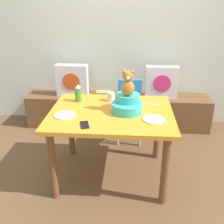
{
  "coord_description": "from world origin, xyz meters",
  "views": [
    {
      "loc": [
        0.18,
        -2.35,
        1.76
      ],
      "look_at": [
        0.0,
        0.1,
        0.69
      ],
      "focal_mm": 42.63,
      "sensor_mm": 36.0,
      "label": 1
    }
  ],
  "objects_px": {
    "dining_table": "(111,121)",
    "highchair": "(130,103)",
    "book_stack": "(103,93)",
    "coffee_mug": "(111,97)",
    "ketchup_bottle": "(78,93)",
    "cell_phone": "(85,125)",
    "infant_seat_teal": "(127,104)",
    "dinner_plate_near": "(154,119)",
    "teddy_bear": "(128,84)",
    "pillow_floral_left": "(72,80)",
    "dinner_plate_far": "(65,115)",
    "pillow_floral_right": "(161,82)"
  },
  "relations": [
    {
      "from": "pillow_floral_left",
      "to": "highchair",
      "type": "distance_m",
      "value": 0.93
    },
    {
      "from": "dining_table",
      "to": "teddy_bear",
      "type": "xyz_separation_m",
      "value": [
        0.15,
        0.02,
        0.38
      ]
    },
    {
      "from": "highchair",
      "to": "teddy_bear",
      "type": "xyz_separation_m",
      "value": [
        -0.02,
        -0.77,
        0.5
      ]
    },
    {
      "from": "infant_seat_teal",
      "to": "coffee_mug",
      "type": "distance_m",
      "value": 0.32
    },
    {
      "from": "highchair",
      "to": "dining_table",
      "type": "bearing_deg",
      "value": -102.57
    },
    {
      "from": "pillow_floral_left",
      "to": "highchair",
      "type": "height_order",
      "value": "pillow_floral_left"
    },
    {
      "from": "book_stack",
      "to": "coffee_mug",
      "type": "distance_m",
      "value": 1.0
    },
    {
      "from": "ketchup_bottle",
      "to": "coffee_mug",
      "type": "distance_m",
      "value": 0.35
    },
    {
      "from": "book_stack",
      "to": "highchair",
      "type": "relative_size",
      "value": 0.25
    },
    {
      "from": "book_stack",
      "to": "dining_table",
      "type": "relative_size",
      "value": 0.17
    },
    {
      "from": "dining_table",
      "to": "teddy_bear",
      "type": "relative_size",
      "value": 4.75
    },
    {
      "from": "highchair",
      "to": "dinner_plate_near",
      "type": "bearing_deg",
      "value": -76.94
    },
    {
      "from": "teddy_bear",
      "to": "infant_seat_teal",
      "type": "bearing_deg",
      "value": 90.0
    },
    {
      "from": "pillow_floral_right",
      "to": "dinner_plate_far",
      "type": "distance_m",
      "value": 1.69
    },
    {
      "from": "ketchup_bottle",
      "to": "cell_phone",
      "type": "bearing_deg",
      "value": -74.17
    },
    {
      "from": "infant_seat_teal",
      "to": "dinner_plate_far",
      "type": "bearing_deg",
      "value": -164.7
    },
    {
      "from": "dining_table",
      "to": "highchair",
      "type": "distance_m",
      "value": 0.81
    },
    {
      "from": "dinner_plate_far",
      "to": "dining_table",
      "type": "bearing_deg",
      "value": 18.28
    },
    {
      "from": "pillow_floral_left",
      "to": "cell_phone",
      "type": "bearing_deg",
      "value": -73.92
    },
    {
      "from": "dining_table",
      "to": "dinner_plate_far",
      "type": "height_order",
      "value": "dinner_plate_far"
    },
    {
      "from": "teddy_bear",
      "to": "dining_table",
      "type": "bearing_deg",
      "value": -173.43
    },
    {
      "from": "book_stack",
      "to": "dinner_plate_far",
      "type": "bearing_deg",
      "value": -98.78
    },
    {
      "from": "highchair",
      "to": "dinner_plate_near",
      "type": "relative_size",
      "value": 3.95
    },
    {
      "from": "dinner_plate_far",
      "to": "ketchup_bottle",
      "type": "bearing_deg",
      "value": 82.22
    },
    {
      "from": "pillow_floral_right",
      "to": "dining_table",
      "type": "distance_m",
      "value": 1.35
    },
    {
      "from": "dinner_plate_near",
      "to": "coffee_mug",
      "type": "bearing_deg",
      "value": 133.14
    },
    {
      "from": "infant_seat_teal",
      "to": "pillow_floral_right",
      "type": "bearing_deg",
      "value": 69.3
    },
    {
      "from": "pillow_floral_right",
      "to": "coffee_mug",
      "type": "distance_m",
      "value": 1.12
    },
    {
      "from": "pillow_floral_left",
      "to": "dinner_plate_far",
      "type": "height_order",
      "value": "pillow_floral_left"
    },
    {
      "from": "highchair",
      "to": "cell_phone",
      "type": "height_order",
      "value": "highchair"
    },
    {
      "from": "pillow_floral_right",
      "to": "dinner_plate_near",
      "type": "relative_size",
      "value": 2.2
    },
    {
      "from": "ketchup_bottle",
      "to": "dinner_plate_near",
      "type": "bearing_deg",
      "value": -28.5
    },
    {
      "from": "dinner_plate_near",
      "to": "cell_phone",
      "type": "xyz_separation_m",
      "value": [
        -0.6,
        -0.15,
        -0.0
      ]
    },
    {
      "from": "highchair",
      "to": "infant_seat_teal",
      "type": "xyz_separation_m",
      "value": [
        -0.02,
        -0.77,
        0.29
      ]
    },
    {
      "from": "dining_table",
      "to": "ketchup_bottle",
      "type": "bearing_deg",
      "value": 146.0
    },
    {
      "from": "infant_seat_teal",
      "to": "ketchup_bottle",
      "type": "relative_size",
      "value": 1.78
    },
    {
      "from": "dinner_plate_far",
      "to": "cell_phone",
      "type": "relative_size",
      "value": 1.39
    },
    {
      "from": "coffee_mug",
      "to": "cell_phone",
      "type": "xyz_separation_m",
      "value": [
        -0.18,
        -0.6,
        -0.04
      ]
    },
    {
      "from": "infant_seat_teal",
      "to": "dinner_plate_near",
      "type": "height_order",
      "value": "infant_seat_teal"
    },
    {
      "from": "book_stack",
      "to": "ketchup_bottle",
      "type": "distance_m",
      "value": 1.05
    },
    {
      "from": "ketchup_bottle",
      "to": "cell_phone",
      "type": "height_order",
      "value": "ketchup_bottle"
    },
    {
      "from": "dining_table",
      "to": "book_stack",
      "type": "bearing_deg",
      "value": 99.69
    },
    {
      "from": "dining_table",
      "to": "cell_phone",
      "type": "height_order",
      "value": "cell_phone"
    },
    {
      "from": "book_stack",
      "to": "teddy_bear",
      "type": "xyz_separation_m",
      "value": [
        0.36,
        -1.21,
        0.53
      ]
    },
    {
      "from": "pillow_floral_left",
      "to": "dining_table",
      "type": "relative_size",
      "value": 0.37
    },
    {
      "from": "pillow_floral_right",
      "to": "teddy_bear",
      "type": "bearing_deg",
      "value": -110.69
    },
    {
      "from": "pillow_floral_right",
      "to": "coffee_mug",
      "type": "height_order",
      "value": "pillow_floral_right"
    },
    {
      "from": "pillow_floral_right",
      "to": "teddy_bear",
      "type": "xyz_separation_m",
      "value": [
        -0.45,
        -1.19,
        0.34
      ]
    },
    {
      "from": "ketchup_bottle",
      "to": "teddy_bear",
      "type": "bearing_deg",
      "value": -23.82
    },
    {
      "from": "pillow_floral_left",
      "to": "pillow_floral_right",
      "type": "relative_size",
      "value": 1.0
    }
  ]
}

